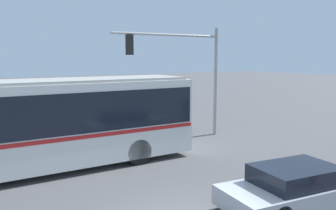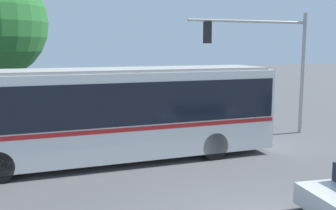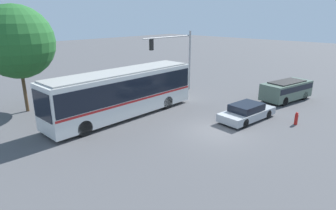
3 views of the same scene
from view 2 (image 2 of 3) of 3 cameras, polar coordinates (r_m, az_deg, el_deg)
The scene contains 3 objects.
city_bus at distance 13.89m, azimuth -7.62°, elevation -0.57°, with size 11.53×2.68×3.30m.
traffic_light_pole at distance 18.28m, azimuth 15.11°, elevation 7.27°, with size 5.93×0.24×5.60m.
flowering_hedge at distance 20.55m, azimuth 5.87°, elevation -1.05°, with size 6.07×1.42×1.34m.
Camera 2 is at (-5.02, -6.97, 4.04)m, focal length 41.63 mm.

